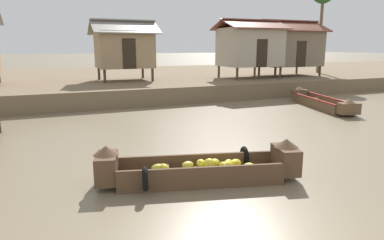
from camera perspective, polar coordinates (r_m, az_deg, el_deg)
The scene contains 7 objects.
ground_plane at distance 12.38m, azimuth -10.51°, elevation -2.53°, with size 300.00×300.00×0.00m, color #7A6B51.
riverbank_strip at distance 27.36m, azimuth -17.62°, elevation 6.00°, with size 160.00×20.00×0.93m, color #756047.
banana_boat at distance 8.05m, azimuth 1.40°, elevation -7.88°, with size 4.71×2.01×0.94m.
fishing_skiff_distant at distance 18.98m, azimuth 20.40°, elevation 2.78°, with size 2.23×5.50×0.82m.
stilt_house_mid_left at distance 22.71m, azimuth -11.12°, elevation 11.49°, with size 4.05×3.25×3.80m.
stilt_house_mid_right at distance 24.60m, azimuth 9.51°, elevation 11.89°, with size 4.49×3.48×3.95m.
stilt_house_right at distance 27.01m, azimuth 15.55°, elevation 11.50°, with size 5.06×3.47×4.02m.
Camera 1 is at (-2.50, -1.73, 3.06)m, focal length 32.36 mm.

